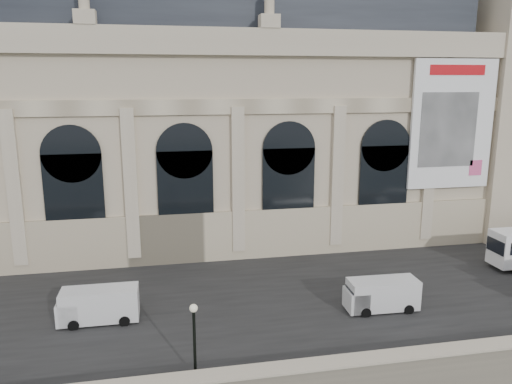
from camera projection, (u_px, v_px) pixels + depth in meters
quay at (214, 247)px, 62.56m from camera, size 160.00×70.00×6.00m
street at (242, 292)px, 41.79m from camera, size 160.00×24.00×0.06m
parapet at (280, 376)px, 28.83m from camera, size 160.00×1.40×1.21m
museum at (161, 115)px, 53.83m from camera, size 69.00×18.70×29.10m
clock_pavilion at (510, 80)px, 57.78m from camera, size 13.00×14.72×36.70m
van_b at (95, 306)px, 36.39m from camera, size 5.74×2.45×2.55m
van_c at (378, 295)px, 38.28m from camera, size 5.62×2.47×2.47m
lamp_right at (195, 342)px, 29.21m from camera, size 0.48×0.48×4.75m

